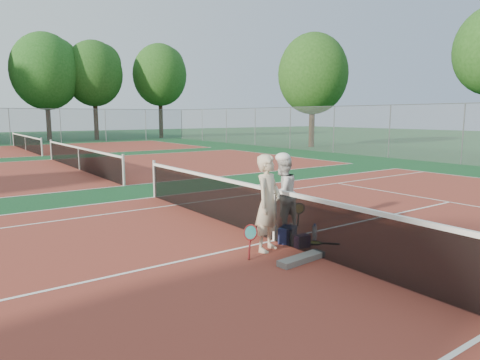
% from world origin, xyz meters
% --- Properties ---
extents(ground, '(130.00, 130.00, 0.00)m').
position_xyz_m(ground, '(0.00, 0.00, 0.00)').
color(ground, '#113E1E').
rests_on(ground, ground).
extents(court_main, '(23.77, 10.97, 0.01)m').
position_xyz_m(court_main, '(0.00, 0.00, 0.00)').
color(court_main, maroon).
rests_on(court_main, ground).
extents(court_far_a, '(23.77, 10.97, 0.01)m').
position_xyz_m(court_far_a, '(0.00, 13.50, 0.00)').
color(court_far_a, maroon).
rests_on(court_far_a, ground).
extents(court_far_b, '(23.77, 10.97, 0.01)m').
position_xyz_m(court_far_b, '(0.00, 27.00, 0.00)').
color(court_far_b, maroon).
rests_on(court_far_b, ground).
extents(net_main, '(0.10, 10.98, 1.02)m').
position_xyz_m(net_main, '(0.00, 0.00, 0.51)').
color(net_main, black).
rests_on(net_main, ground).
extents(net_far_a, '(0.10, 10.98, 1.02)m').
position_xyz_m(net_far_a, '(0.00, 13.50, 0.51)').
color(net_far_a, black).
rests_on(net_far_a, ground).
extents(net_far_b, '(0.10, 10.98, 1.02)m').
position_xyz_m(net_far_b, '(0.00, 27.00, 0.51)').
color(net_far_b, black).
rests_on(net_far_b, ground).
extents(fence_back, '(32.00, 0.06, 3.00)m').
position_xyz_m(fence_back, '(0.00, 34.00, 1.50)').
color(fence_back, slate).
rests_on(fence_back, ground).
extents(fence_right, '(0.06, 54.50, 3.00)m').
position_xyz_m(fence_right, '(16.00, 6.75, 1.50)').
color(fence_right, slate).
rests_on(fence_right, ground).
extents(player_a, '(0.75, 0.64, 1.73)m').
position_xyz_m(player_a, '(-0.48, -0.38, 0.87)').
color(player_a, beige).
rests_on(player_a, ground).
extents(player_b, '(0.82, 0.67, 1.58)m').
position_xyz_m(player_b, '(0.68, 0.56, 0.79)').
color(player_b, silver).
rests_on(player_b, ground).
extents(racket_red, '(0.43, 0.43, 0.53)m').
position_xyz_m(racket_red, '(-0.91, -0.44, 0.27)').
color(racket_red, maroon).
rests_on(racket_red, ground).
extents(racket_black_held, '(0.37, 0.37, 0.56)m').
position_xyz_m(racket_black_held, '(1.01, 0.39, 0.28)').
color(racket_black_held, black).
rests_on(racket_black_held, ground).
extents(racket_spare, '(0.61, 0.62, 0.03)m').
position_xyz_m(racket_spare, '(0.50, -0.59, 0.01)').
color(racket_spare, black).
rests_on(racket_spare, ground).
extents(sports_bag_navy, '(0.47, 0.43, 0.31)m').
position_xyz_m(sports_bag_navy, '(0.13, -0.23, 0.15)').
color(sports_bag_navy, '#111533').
rests_on(sports_bag_navy, ground).
extents(sports_bag_purple, '(0.30, 0.23, 0.23)m').
position_xyz_m(sports_bag_purple, '(0.15, -0.59, 0.11)').
color(sports_bag_purple, black).
rests_on(sports_bag_purple, ground).
extents(net_cover_canvas, '(0.98, 0.31, 0.10)m').
position_xyz_m(net_cover_canvas, '(-0.41, -1.19, 0.05)').
color(net_cover_canvas, '#645F5A').
rests_on(net_cover_canvas, ground).
extents(water_bottle, '(0.09, 0.09, 0.30)m').
position_xyz_m(water_bottle, '(0.62, -0.46, 0.15)').
color(water_bottle, '#C7E4FC').
rests_on(water_bottle, ground).
extents(tree_back_3, '(6.23, 6.23, 10.08)m').
position_xyz_m(tree_back_3, '(3.83, 37.87, 6.48)').
color(tree_back_3, '#382314').
rests_on(tree_back_3, ground).
extents(tree_back_4, '(5.60, 5.60, 9.72)m').
position_xyz_m(tree_back_4, '(8.19, 37.43, 6.49)').
color(tree_back_4, '#382314').
rests_on(tree_back_4, ground).
extents(tree_back_5, '(5.68, 5.68, 9.95)m').
position_xyz_m(tree_back_5, '(14.95, 36.76, 6.66)').
color(tree_back_5, '#382314').
rests_on(tree_back_5, ground).
extents(tree_right_1, '(5.27, 5.27, 8.55)m').
position_xyz_m(tree_right_1, '(18.52, 17.57, 5.50)').
color(tree_right_1, '#382314').
rests_on(tree_right_1, ground).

